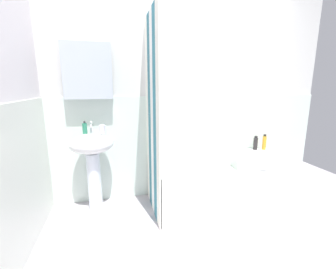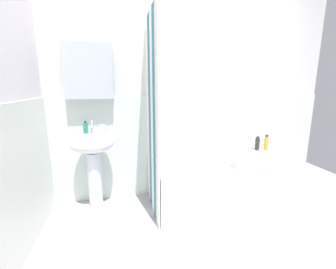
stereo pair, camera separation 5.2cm
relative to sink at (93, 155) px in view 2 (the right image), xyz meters
name	(u,v)px [view 2 (the right image)]	position (x,y,z in m)	size (l,w,h in m)	color
ground_plane	(231,264)	(1.07, -1.03, -0.63)	(4.80, 5.60, 0.04)	#B4ACB3
wall_back_tiled	(180,101)	(1.00, 0.23, 0.53)	(3.60, 0.18, 2.40)	silver
sink	(93,155)	(0.00, 0.00, 0.00)	(0.44, 0.34, 0.83)	white
faucet	(92,127)	(0.00, 0.08, 0.28)	(0.03, 0.12, 0.12)	silver
soap_dispenser	(86,128)	(-0.06, 0.07, 0.28)	(0.05, 0.05, 0.13)	#2A7C5C
toothbrush_cup	(103,129)	(0.11, 0.02, 0.27)	(0.06, 0.06, 0.09)	silver
bathtub	(224,182)	(1.41, -0.17, -0.36)	(1.59, 0.73, 0.50)	white
shower_curtain	(152,118)	(0.60, -0.17, 0.39)	(0.01, 0.73, 2.00)	white
body_wash_bottle	(266,143)	(2.11, 0.09, -0.01)	(0.05, 0.05, 0.20)	gold
lotion_bottle	(257,144)	(2.00, 0.12, -0.02)	(0.05, 0.05, 0.18)	#292526
towel_folded	(249,163)	(1.54, -0.43, -0.06)	(0.31, 0.19, 0.10)	silver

